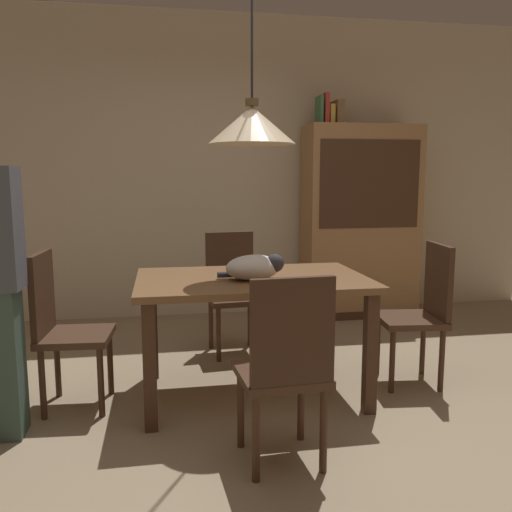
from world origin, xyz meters
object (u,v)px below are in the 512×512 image
Objects in this scene: book_green_slim at (319,110)px; chair_far_back at (232,287)px; book_brown_thick at (337,113)px; book_red_tall at (324,109)px; dining_table at (252,293)px; book_yellow_short at (330,115)px; chair_right_side at (422,307)px; cat_sleeping at (255,267)px; chair_left_side at (62,323)px; pendant_lamp at (252,125)px; chair_near_front at (286,363)px; hutch_bookcase at (360,226)px.

chair_far_back is at bearing -136.69° from book_green_slim.
book_red_tall is at bearing 180.00° from book_brown_thick.
dining_table is at bearing -89.56° from chair_far_back.
dining_table is 2.43m from book_yellow_short.
chair_right_side is at bearing -0.46° from dining_table.
book_yellow_short is at bearing 60.68° from cat_sleeping.
book_green_slim is (2.07, 1.77, 1.47)m from chair_left_side.
chair_left_side is 3.20m from book_brown_thick.
pendant_lamp is (1.13, -0.01, 1.15)m from chair_left_side.
chair_near_front is at bearing -89.65° from pendant_lamp.
chair_near_front is 3.01m from hutch_bookcase.
chair_far_back is at bearing 90.39° from chair_near_front.
cat_sleeping is at bearing -4.63° from chair_left_side.
book_yellow_short is (1.05, 1.77, 1.29)m from dining_table.
chair_left_side is (-2.26, 0.01, 0.00)m from chair_right_side.
book_red_tall is at bearing 39.82° from chair_left_side.
dining_table is at bearing 92.18° from cat_sleeping.
book_brown_thick is (0.13, 0.00, -0.03)m from book_red_tall.
pendant_lamp reaches higher than book_green_slim.
chair_near_front is (-1.12, -0.87, 0.00)m from chair_right_side.
chair_near_front is (1.13, -0.88, 0.00)m from chair_left_side.
pendant_lamp reaches higher than book_yellow_short.
dining_table is 1.14m from chair_right_side.
book_red_tall is (0.99, 1.77, 1.34)m from dining_table.
book_brown_thick reaches higher than dining_table.
book_red_tall is at bearing 180.00° from book_yellow_short.
book_brown_thick is (1.12, 1.77, 1.31)m from dining_table.
book_green_slim is 0.11m from book_yellow_short.
book_green_slim is at bearing 179.80° from hutch_bookcase.
pendant_lamp is (-0.00, 0.09, 0.84)m from cat_sleeping.
chair_right_side is 2.29m from book_brown_thick.
book_red_tall is (-0.14, 1.78, 1.48)m from chair_right_side.
pendant_lamp is at bearing -122.20° from book_brown_thick.
dining_table is 2.41m from book_green_slim.
chair_far_back reaches higher than cat_sleeping.
cat_sleeping is (1.13, -0.09, 0.32)m from chair_left_side.
book_red_tall is (2.12, 1.77, 1.48)m from chair_left_side.
chair_near_front is 3.58× the size of book_green_slim.
pendant_lamp is at bearing 179.54° from chair_right_side.
dining_table is at bearing -119.19° from book_red_tall.
book_green_slim is 0.18m from book_brown_thick.
book_red_tall is (0.99, 1.77, 0.33)m from pendant_lamp.
hutch_bookcase reaches higher than chair_near_front.
chair_left_side is 3.14m from book_yellow_short.
chair_left_side is 0.50× the size of hutch_bookcase.
pendant_lamp reaches higher than chair_near_front.
book_brown_thick is (-0.01, 1.78, 1.45)m from chair_right_side.
pendant_lamp is (0.01, -0.88, 1.15)m from chair_far_back.
cat_sleeping is at bearing -120.91° from book_brown_thick.
chair_right_side is at bearing -38.02° from chair_far_back.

